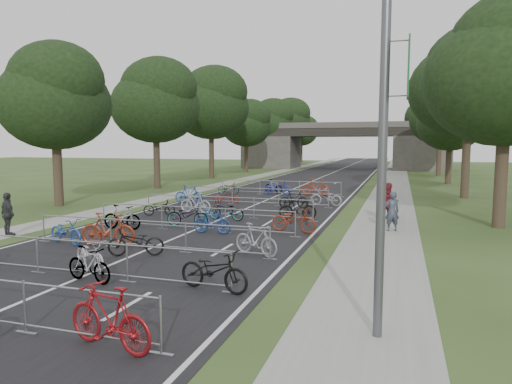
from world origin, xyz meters
TOP-DOWN VIEW (x-y plane):
  - road at (0.00, 50.00)m, footprint 11.00×140.00m
  - sidewalk_right at (8.00, 50.00)m, footprint 3.00×140.00m
  - sidewalk_left at (-7.50, 50.00)m, footprint 2.00×140.00m
  - lane_markings at (0.00, 50.00)m, footprint 0.12×140.00m
  - overpass_bridge at (0.00, 65.00)m, footprint 31.00×8.00m
  - lamppost at (8.33, 2.00)m, footprint 0.61×0.65m
  - tree_left_0 at (-11.39, 15.93)m, footprint 6.72×6.72m
  - tree_right_0 at (13.11, 15.93)m, footprint 7.17×7.17m
  - tree_left_1 at (-11.39, 27.93)m, footprint 7.56×7.56m
  - tree_right_1 at (13.11, 27.93)m, footprint 8.18×8.18m
  - tree_left_2 at (-11.39, 39.93)m, footprint 8.40×8.40m
  - tree_right_2 at (13.11, 39.93)m, footprint 6.16×6.16m
  - tree_left_3 at (-11.39, 51.93)m, footprint 6.72×6.72m
  - tree_right_3 at (13.11, 51.93)m, footprint 7.17×7.17m
  - tree_left_4 at (-11.39, 63.93)m, footprint 7.56×7.56m
  - tree_right_4 at (13.11, 63.93)m, footprint 8.18×8.18m
  - tree_left_5 at (-11.39, 75.93)m, footprint 8.40×8.40m
  - tree_right_5 at (13.11, 75.93)m, footprint 6.16×6.16m
  - tree_left_6 at (-11.39, 87.93)m, footprint 6.72×6.72m
  - tree_right_6 at (13.11, 87.93)m, footprint 7.17×7.17m
  - barrier_row_1 at (0.00, 3.60)m, footprint 9.70×0.08m
  - barrier_row_2 at (0.00, 7.20)m, footprint 9.70×0.08m
  - barrier_row_3 at (0.00, 11.00)m, footprint 9.70×0.08m
  - barrier_row_4 at (0.00, 15.00)m, footprint 9.70×0.08m
  - barrier_row_5 at (0.00, 20.00)m, footprint 9.70×0.08m
  - barrier_row_6 at (0.00, 26.00)m, footprint 9.70×0.08m
  - bike_3 at (3.61, -0.12)m, footprint 2.15×1.03m
  - bike_5 at (-0.30, 4.41)m, footprint 1.83×1.34m
  - bike_6 at (0.54, 3.26)m, footprint 1.72×0.81m
  - bike_7 at (4.11, 3.63)m, footprint 2.15×1.10m
  - bike_8 at (-3.46, 7.10)m, footprint 1.98×1.15m
  - bike_9 at (-1.74, 7.32)m, footprint 2.16×1.05m
  - bike_10 at (0.13, 6.24)m, footprint 1.99×1.35m
  - bike_11 at (4.02, 7.52)m, footprint 1.90×1.19m
  - bike_12 at (-3.15, 10.32)m, footprint 1.85×0.58m
  - bike_13 at (-0.73, 11.95)m, footprint 2.01×1.01m
  - bike_14 at (1.08, 10.62)m, footprint 1.69×0.50m
  - bike_15 at (4.30, 12.01)m, footprint 2.17×1.12m
  - bike_16 at (-3.55, 14.31)m, footprint 1.77×1.12m
  - bike_17 at (-2.12, 15.79)m, footprint 1.91×0.66m
  - bike_18 at (0.38, 14.02)m, footprint 1.98×0.86m
  - bike_19 at (3.74, 15.35)m, footprint 1.96×0.85m
  - bike_20 at (-4.30, 19.47)m, footprint 1.96×0.68m
  - bike_21 at (-1.99, 20.02)m, footprint 1.80×1.01m
  - bike_22 at (2.64, 19.30)m, footprint 1.82×0.92m
  - bike_23 at (4.30, 21.02)m, footprint 2.10×1.11m
  - bike_24 at (-3.85, 25.35)m, footprint 1.78×0.75m
  - bike_25 at (-0.62, 26.57)m, footprint 1.84×1.33m
  - bike_26 at (-0.13, 25.93)m, footprint 2.15×1.04m
  - bike_27 at (2.68, 26.34)m, footprint 2.15×0.77m
  - pedestrian_a at (8.34, 13.57)m, footprint 0.74×0.60m
  - pedestrian_b at (8.15, 15.97)m, footprint 1.14×1.02m
  - pedestrian_c at (-6.80, 7.63)m, footprint 1.15×0.82m

SIDE VIEW (x-z plane):
  - lane_markings at x=0.00m, z-range 0.00..0.00m
  - road at x=0.00m, z-range 0.00..0.01m
  - sidewalk_right at x=8.00m, z-range 0.00..0.01m
  - sidewalk_left at x=-7.50m, z-range 0.00..0.01m
  - bike_16 at x=-3.55m, z-range 0.00..0.88m
  - bike_21 at x=-1.99m, z-range 0.00..0.89m
  - bike_24 at x=-3.85m, z-range 0.00..0.91m
  - bike_5 at x=-0.30m, z-range 0.00..0.91m
  - bike_8 at x=-3.46m, z-range 0.00..0.98m
  - bike_10 at x=0.13m, z-range 0.00..0.99m
  - bike_6 at x=0.54m, z-range 0.00..1.00m
  - bike_18 at x=0.38m, z-range 0.00..1.01m
  - bike_13 at x=-0.73m, z-range 0.00..1.01m
  - bike_14 at x=1.08m, z-range 0.00..1.01m
  - bike_23 at x=4.30m, z-range 0.00..1.05m
  - bike_22 at x=2.64m, z-range 0.00..1.05m
  - bike_7 at x=4.11m, z-range 0.00..1.08m
  - bike_26 at x=-0.13m, z-range 0.00..1.08m
  - bike_15 at x=4.30m, z-range 0.00..1.09m
  - barrier_row_1 at x=0.00m, z-range 0.00..1.10m
  - barrier_row_2 at x=0.00m, z-range 0.00..1.10m
  - barrier_row_3 at x=0.00m, z-range 0.00..1.10m
  - barrier_row_4 at x=0.00m, z-range 0.00..1.10m
  - barrier_row_5 at x=0.00m, z-range 0.00..1.10m
  - barrier_row_6 at x=0.00m, z-range 0.00..1.10m
  - bike_25 at x=-0.62m, z-range 0.00..1.10m
  - bike_12 at x=-3.15m, z-range 0.00..1.10m
  - bike_11 at x=4.02m, z-range 0.00..1.11m
  - bike_17 at x=-2.12m, z-range 0.00..1.13m
  - bike_19 at x=3.74m, z-range 0.00..1.14m
  - bike_20 at x=-4.30m, z-range 0.00..1.16m
  - bike_3 at x=3.61m, z-range 0.00..1.25m
  - bike_9 at x=-1.74m, z-range 0.00..1.25m
  - bike_27 at x=2.68m, z-range 0.00..1.26m
  - pedestrian_a at x=8.34m, z-range 0.00..1.74m
  - pedestrian_c at x=-6.80m, z-range 0.00..1.82m
  - pedestrian_b at x=8.15m, z-range 0.00..1.92m
  - overpass_bridge at x=0.00m, z-range 0.01..7.06m
  - lamppost at x=8.33m, z-range 0.18..8.39m
  - tree_right_2 at x=13.11m, z-range 1.25..10.64m
  - tree_right_5 at x=13.11m, z-range 1.25..10.64m
  - tree_left_0 at x=-11.39m, z-range 1.36..11.61m
  - tree_left_3 at x=-11.39m, z-range 1.36..11.61m
  - tree_left_6 at x=-11.39m, z-range 1.36..11.61m
  - tree_right_0 at x=13.11m, z-range 1.46..12.39m
  - tree_right_3 at x=13.11m, z-range 1.46..12.39m
  - tree_right_6 at x=13.11m, z-range 1.46..12.39m
  - tree_left_1 at x=-11.39m, z-range 1.54..13.07m
  - tree_left_4 at x=-11.39m, z-range 1.54..13.07m
  - tree_right_1 at x=13.11m, z-range 1.67..14.13m
  - tree_right_4 at x=13.11m, z-range 1.67..14.13m
  - tree_left_2 at x=-11.39m, z-range 1.71..14.52m
  - tree_left_5 at x=-11.39m, z-range 1.71..14.52m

